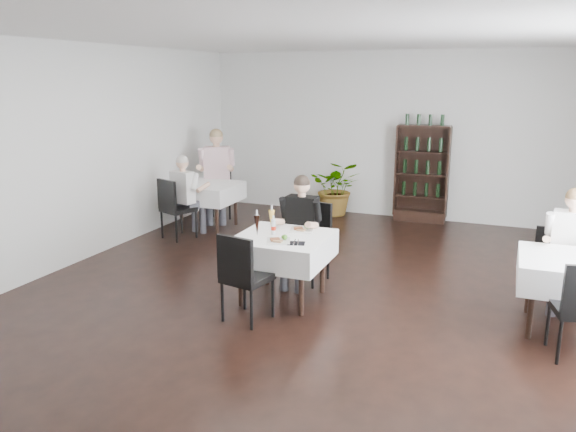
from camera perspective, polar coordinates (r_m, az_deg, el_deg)
The scene contains 21 objects.
room_shell at distance 6.15m, azimuth 2.04°, elevation 4.25°, with size 9.00×9.00×9.00m.
wine_shelf at distance 10.26m, azimuth 13.42°, elevation 4.10°, with size 0.90×0.28×1.75m.
main_table at distance 6.46m, azimuth -0.53°, elevation -3.28°, with size 1.03×1.03×0.77m.
left_table at distance 9.67m, azimuth -8.10°, elevation 2.39°, with size 0.98×0.98×0.77m.
right_table at distance 6.34m, azimuth 26.71°, elevation -5.18°, with size 0.98×0.98×0.77m.
potted_tree at distance 10.54m, azimuth 4.96°, elevation 2.86°, with size 0.93×0.81×1.04m, color #24511B.
main_chair_far at distance 7.12m, azimuth 2.31°, elevation -2.08°, with size 0.53×0.53×1.00m.
main_chair_near at distance 5.89m, azimuth -4.64°, elevation -5.75°, with size 0.52×0.53×0.97m.
left_chair_far at distance 10.22m, azimuth -7.22°, elevation 2.65°, with size 0.50×0.50×0.96m.
left_chair_near at distance 9.08m, azimuth -11.52°, elevation 1.10°, with size 0.58×0.58×0.98m.
right_chair_far at distance 7.09m, azimuth 25.22°, elevation -4.17°, with size 0.42×0.42×0.86m.
diner_main at distance 6.87m, azimuth 1.20°, elevation -0.66°, with size 0.52×0.52×1.38m.
diner_left_far at distance 10.07m, azimuth -7.26°, elevation 4.83°, with size 0.73×0.77×1.65m.
diner_left_near at distance 9.19m, azimuth -10.29°, elevation 2.69°, with size 0.55×0.58×1.34m.
diner_right_far at distance 6.86m, azimuth 26.70°, elevation -2.25°, with size 0.54×0.55×1.37m.
plate_far at distance 6.62m, azimuth 1.40°, elevation -1.36°, with size 0.31×0.31×0.08m.
plate_near at distance 6.17m, azimuth -0.95°, elevation -2.49°, with size 0.33×0.33×0.08m.
pilsner_dark at distance 6.40m, azimuth -3.17°, elevation -0.93°, with size 0.07×0.07×0.30m.
pilsner_lager at distance 6.56m, azimuth -1.67°, elevation -0.46°, with size 0.08×0.08×0.32m.
coke_bottle at distance 6.44m, azimuth -1.48°, elevation -1.12°, with size 0.06×0.06×0.22m.
napkin_cutlery at distance 6.11m, azimuth 0.84°, elevation -2.77°, with size 0.22×0.20×0.02m.
Camera 1 is at (2.04, -5.71, 2.54)m, focal length 35.00 mm.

